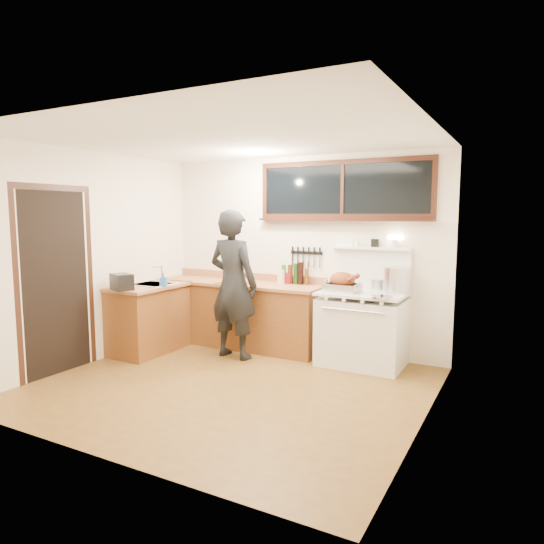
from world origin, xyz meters
The scene contains 20 objects.
ground_plane centered at (0.00, 0.00, -0.01)m, with size 4.00×3.50×0.02m, color brown.
room_shell centered at (0.00, 0.00, 1.65)m, with size 4.10×3.60×2.65m.
counter_back centered at (-0.80, 1.45, 0.45)m, with size 2.44×0.64×1.00m.
counter_left centered at (-1.70, 0.62, 0.45)m, with size 0.64×1.09×0.90m.
sink_unit centered at (-1.68, 0.70, 0.85)m, with size 0.50×0.45×0.37m.
vintage_stove centered at (1.00, 1.41, 0.47)m, with size 1.02×0.74×1.59m.
back_window centered at (0.60, 1.72, 2.06)m, with size 2.32×0.13×0.77m.
left_doorway centered at (-1.99, -0.55, 1.09)m, with size 0.02×1.04×2.17m.
knife_strip centered at (0.10, 1.73, 1.31)m, with size 0.46×0.03×0.28m.
man centered at (-0.56, 0.93, 0.95)m, with size 0.73×0.51×1.90m.
soap_bottle centered at (-1.43, 0.62, 0.99)m, with size 0.11×0.11×0.18m.
toaster centered at (-1.70, 0.16, 1.00)m, with size 0.35×0.30×0.20m.
cutting_board centered at (-0.79, 1.32, 0.95)m, with size 0.44×0.34×0.14m.
roast_turkey centered at (0.77, 1.33, 1.00)m, with size 0.44×0.33×0.24m.
stockpot centered at (1.37, 1.57, 1.05)m, with size 0.41×0.41×0.30m.
saucepan centered at (1.09, 1.70, 0.97)m, with size 0.20×0.30×0.13m.
pot_lid centered at (1.31, 1.11, 0.91)m, with size 0.28×0.28×0.04m.
coffee_tin centered at (-0.12, 1.62, 0.97)m, with size 0.10×0.08×0.15m.
pitcher centered at (-0.20, 1.56, 0.99)m, with size 0.13×0.13×0.19m.
bottle_cluster centered at (-0.01, 1.63, 1.03)m, with size 0.40×0.07×0.30m.
Camera 1 is at (2.76, -4.20, 1.84)m, focal length 32.00 mm.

